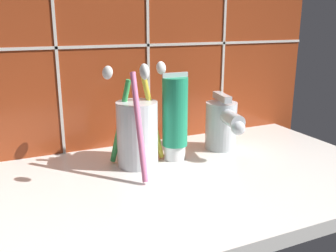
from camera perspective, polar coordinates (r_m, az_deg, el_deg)
The scene contains 5 objects.
sink_counter at distance 59.13cm, azimuth 2.44°, elevation -8.59°, with size 66.91×38.38×2.00cm, color silver.
tile_wall_backsplash at distance 71.71cm, azimuth -4.69°, elevation 17.47°, with size 76.91×1.72×55.09cm.
toothbrush_cup at distance 61.43cm, azimuth -4.69°, elevation -0.88°, with size 11.24×13.41×18.12cm.
toothpaste_tube at distance 63.63cm, azimuth 1.07°, elevation 1.33°, with size 4.56×4.34×15.13cm.
sink_faucet at distance 69.84cm, azimuth 8.32°, elevation 0.33°, with size 5.80×11.74×10.44cm.
Camera 1 is at (-24.68, -47.86, 25.44)cm, focal length 40.00 mm.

